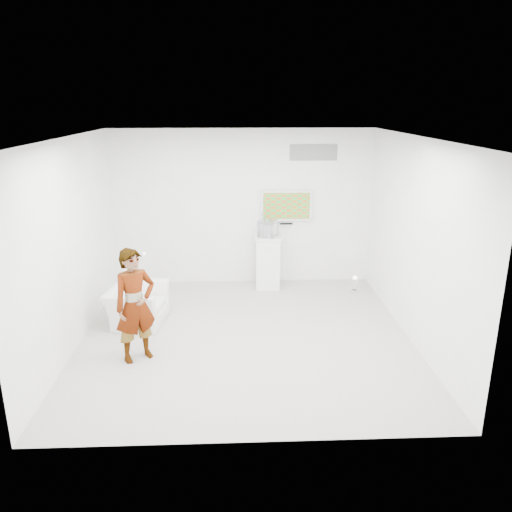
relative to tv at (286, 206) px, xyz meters
name	(u,v)px	position (x,y,z in m)	size (l,w,h in m)	color
room	(245,243)	(-0.85, -2.45, -0.05)	(5.01, 5.01, 3.00)	#ADA99F
tv	(286,206)	(0.00, 0.00, 0.00)	(1.00, 0.08, 0.60)	silver
logo_decal	(314,153)	(0.50, 0.04, 1.00)	(0.90, 0.02, 0.30)	slate
person	(135,305)	(-2.37, -3.06, -0.75)	(0.59, 0.39, 1.61)	silver
armchair	(137,305)	(-2.59, -1.86, -1.24)	(0.95, 0.83, 0.62)	silver
pedestal	(268,262)	(-0.37, -0.29, -1.04)	(0.49, 0.49, 1.02)	white
floor_uplight	(355,284)	(1.26, -0.67, -1.40)	(0.20, 0.20, 0.31)	white
vitrine	(268,228)	(-0.37, -0.29, -0.38)	(0.31, 0.31, 0.31)	white
console	(268,230)	(-0.37, -0.29, -0.41)	(0.05, 0.17, 0.23)	white
wii_remote	(144,255)	(-2.25, -2.79, -0.10)	(0.04, 0.14, 0.04)	white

